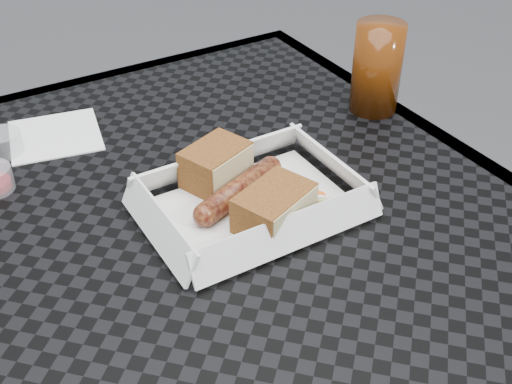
# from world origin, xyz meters

# --- Properties ---
(patio_table) EXTENTS (0.80, 0.80, 0.74)m
(patio_table) POSITION_xyz_m (0.00, 0.00, 0.67)
(patio_table) COLOR black
(patio_table) RESTS_ON ground
(food_tray) EXTENTS (0.22, 0.15, 0.00)m
(food_tray) POSITION_xyz_m (0.08, -0.04, 0.75)
(food_tray) COLOR white
(food_tray) RESTS_ON patio_table
(bratwurst) EXTENTS (0.14, 0.07, 0.03)m
(bratwurst) POSITION_xyz_m (0.07, -0.02, 0.76)
(bratwurst) COLOR brown
(bratwurst) RESTS_ON food_tray
(bread_near) EXTENTS (0.09, 0.08, 0.05)m
(bread_near) POSITION_xyz_m (0.06, 0.02, 0.77)
(bread_near) COLOR brown
(bread_near) RESTS_ON food_tray
(bread_far) EXTENTS (0.10, 0.09, 0.04)m
(bread_far) POSITION_xyz_m (0.08, -0.08, 0.77)
(bread_far) COLOR brown
(bread_far) RESTS_ON food_tray
(veg_garnish) EXTENTS (0.03, 0.03, 0.00)m
(veg_garnish) POSITION_xyz_m (0.14, -0.08, 0.75)
(veg_garnish) COLOR #EE5A0A
(veg_garnish) RESTS_ON food_tray
(napkin) EXTENTS (0.14, 0.14, 0.00)m
(napkin) POSITION_xyz_m (-0.07, 0.24, 0.75)
(napkin) COLOR white
(napkin) RESTS_ON patio_table
(condiment_cup_empty) EXTENTS (0.05, 0.05, 0.03)m
(condiment_cup_empty) POSITION_xyz_m (-0.14, 0.23, 0.76)
(condiment_cup_empty) COLOR silver
(condiment_cup_empty) RESTS_ON patio_table
(drink_glass) EXTENTS (0.07, 0.07, 0.13)m
(drink_glass) POSITION_xyz_m (0.35, 0.08, 0.81)
(drink_glass) COLOR #4E2106
(drink_glass) RESTS_ON patio_table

